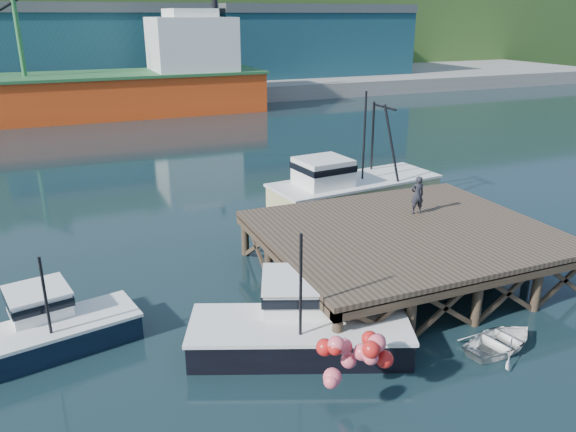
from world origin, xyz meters
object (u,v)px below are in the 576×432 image
boat_navy (46,328)px  boat_black (300,324)px  dinghy (501,341)px  dockworker (417,195)px  trawler (352,186)px

boat_navy → boat_black: 8.62m
dinghy → dockworker: (1.82, 7.81, 2.71)m
dinghy → dockworker: bearing=-23.4°
boat_navy → boat_black: size_ratio=0.79×
boat_navy → dinghy: bearing=-34.8°
boat_navy → trawler: bearing=16.5°
boat_navy → boat_black: boat_black is taller
dinghy → boat_navy: bearing=56.5°
dockworker → boat_navy: bearing=14.7°
trawler → boat_black: bearing=-132.2°
boat_black → dockworker: boat_black is taller
boat_navy → dinghy: (14.22, -6.11, -0.43)m
trawler → dinghy: trawler is taller
boat_black → trawler: (8.69, 12.15, 0.56)m
boat_black → trawler: bearing=76.2°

